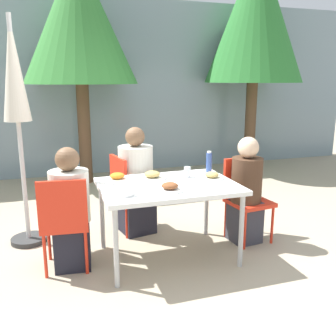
{
  "coord_description": "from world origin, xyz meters",
  "views": [
    {
      "loc": [
        -1.01,
        -3.12,
        1.65
      ],
      "look_at": [
        0.0,
        0.0,
        0.87
      ],
      "focal_mm": 40.0,
      "sensor_mm": 36.0,
      "label": 1
    }
  ],
  "objects_px": {
    "bottle": "(209,162)",
    "drinking_cup": "(187,172)",
    "chair_left": "(64,218)",
    "salad_bowl": "(125,192)",
    "person_far": "(136,184)",
    "person_left": "(71,212)",
    "chair_far": "(127,188)",
    "closed_umbrella": "(15,88)",
    "person_right": "(246,193)",
    "chair_right": "(245,193)",
    "tree_behind_left": "(79,19)",
    "tree_behind_right": "(256,15)"
  },
  "relations": [
    {
      "from": "person_far",
      "to": "bottle",
      "type": "xyz_separation_m",
      "value": [
        0.68,
        -0.39,
        0.28
      ]
    },
    {
      "from": "person_left",
      "to": "person_right",
      "type": "height_order",
      "value": "person_right"
    },
    {
      "from": "closed_umbrella",
      "to": "tree_behind_left",
      "type": "bearing_deg",
      "value": 69.35
    },
    {
      "from": "salad_bowl",
      "to": "tree_behind_left",
      "type": "xyz_separation_m",
      "value": [
        -0.01,
        3.18,
        1.78
      ]
    },
    {
      "from": "person_right",
      "to": "drinking_cup",
      "type": "bearing_deg",
      "value": -13.83
    },
    {
      "from": "closed_umbrella",
      "to": "chair_right",
      "type": "bearing_deg",
      "value": -14.85
    },
    {
      "from": "person_far",
      "to": "tree_behind_left",
      "type": "relative_size",
      "value": 0.33
    },
    {
      "from": "bottle",
      "to": "drinking_cup",
      "type": "relative_size",
      "value": 2.12
    },
    {
      "from": "drinking_cup",
      "to": "salad_bowl",
      "type": "xyz_separation_m",
      "value": [
        -0.69,
        -0.4,
        -0.02
      ]
    },
    {
      "from": "person_left",
      "to": "tree_behind_left",
      "type": "height_order",
      "value": "tree_behind_left"
    },
    {
      "from": "chair_left",
      "to": "tree_behind_left",
      "type": "height_order",
      "value": "tree_behind_left"
    },
    {
      "from": "closed_umbrella",
      "to": "bottle",
      "type": "distance_m",
      "value": 2.01
    },
    {
      "from": "person_far",
      "to": "tree_behind_right",
      "type": "distance_m",
      "value": 4.14
    },
    {
      "from": "bottle",
      "to": "tree_behind_left",
      "type": "height_order",
      "value": "tree_behind_left"
    },
    {
      "from": "person_right",
      "to": "chair_left",
      "type": "bearing_deg",
      "value": -3.99
    },
    {
      "from": "chair_left",
      "to": "person_left",
      "type": "relative_size",
      "value": 0.78
    },
    {
      "from": "chair_far",
      "to": "bottle",
      "type": "bearing_deg",
      "value": 49.72
    },
    {
      "from": "person_right",
      "to": "person_far",
      "type": "relative_size",
      "value": 0.94
    },
    {
      "from": "salad_bowl",
      "to": "chair_right",
      "type": "bearing_deg",
      "value": 16.83
    },
    {
      "from": "chair_left",
      "to": "closed_umbrella",
      "type": "xyz_separation_m",
      "value": [
        -0.35,
        0.75,
        1.07
      ]
    },
    {
      "from": "chair_left",
      "to": "person_left",
      "type": "distance_m",
      "value": 0.1
    },
    {
      "from": "bottle",
      "to": "tree_behind_left",
      "type": "relative_size",
      "value": 0.06
    },
    {
      "from": "person_left",
      "to": "chair_right",
      "type": "bearing_deg",
      "value": 9.12
    },
    {
      "from": "chair_left",
      "to": "salad_bowl",
      "type": "bearing_deg",
      "value": -20.15
    },
    {
      "from": "chair_left",
      "to": "bottle",
      "type": "height_order",
      "value": "bottle"
    },
    {
      "from": "chair_left",
      "to": "drinking_cup",
      "type": "xyz_separation_m",
      "value": [
        1.18,
        0.16,
        0.28
      ]
    },
    {
      "from": "bottle",
      "to": "closed_umbrella",
      "type": "bearing_deg",
      "value": 165.68
    },
    {
      "from": "person_far",
      "to": "closed_umbrella",
      "type": "distance_m",
      "value": 1.53
    },
    {
      "from": "salad_bowl",
      "to": "chair_left",
      "type": "bearing_deg",
      "value": 153.72
    },
    {
      "from": "person_right",
      "to": "salad_bowl",
      "type": "distance_m",
      "value": 1.37
    },
    {
      "from": "person_right",
      "to": "chair_far",
      "type": "xyz_separation_m",
      "value": [
        -1.1,
        0.63,
        -0.03
      ]
    },
    {
      "from": "person_far",
      "to": "tree_behind_left",
      "type": "height_order",
      "value": "tree_behind_left"
    },
    {
      "from": "chair_far",
      "to": "person_far",
      "type": "height_order",
      "value": "person_far"
    },
    {
      "from": "closed_umbrella",
      "to": "person_right",
      "type": "bearing_deg",
      "value": -17.23
    },
    {
      "from": "person_far",
      "to": "salad_bowl",
      "type": "distance_m",
      "value": 0.98
    },
    {
      "from": "chair_left",
      "to": "chair_far",
      "type": "xyz_separation_m",
      "value": [
        0.7,
        0.71,
        0.0
      ]
    },
    {
      "from": "chair_left",
      "to": "chair_right",
      "type": "distance_m",
      "value": 1.84
    },
    {
      "from": "chair_far",
      "to": "closed_umbrella",
      "type": "xyz_separation_m",
      "value": [
        -1.05,
        0.04,
        1.07
      ]
    },
    {
      "from": "chair_left",
      "to": "tree_behind_right",
      "type": "xyz_separation_m",
      "value": [
        3.48,
        2.93,
        2.23
      ]
    },
    {
      "from": "chair_far",
      "to": "drinking_cup",
      "type": "height_order",
      "value": "chair_far"
    },
    {
      "from": "tree_behind_left",
      "to": "closed_umbrella",
      "type": "bearing_deg",
      "value": -110.65
    },
    {
      "from": "closed_umbrella",
      "to": "salad_bowl",
      "type": "distance_m",
      "value": 1.53
    },
    {
      "from": "chair_right",
      "to": "chair_far",
      "type": "bearing_deg",
      "value": -31.97
    },
    {
      "from": "chair_far",
      "to": "tree_behind_left",
      "type": "distance_m",
      "value": 3.03
    },
    {
      "from": "salad_bowl",
      "to": "person_left",
      "type": "bearing_deg",
      "value": 143.69
    },
    {
      "from": "person_far",
      "to": "tree_behind_right",
      "type": "xyz_separation_m",
      "value": [
        2.69,
        2.26,
        2.19
      ]
    },
    {
      "from": "bottle",
      "to": "drinking_cup",
      "type": "height_order",
      "value": "bottle"
    },
    {
      "from": "chair_far",
      "to": "person_far",
      "type": "bearing_deg",
      "value": 58.14
    },
    {
      "from": "person_right",
      "to": "closed_umbrella",
      "type": "xyz_separation_m",
      "value": [
        -2.14,
        0.66,
        1.04
      ]
    },
    {
      "from": "chair_right",
      "to": "tree_behind_left",
      "type": "distance_m",
      "value": 3.69
    }
  ]
}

